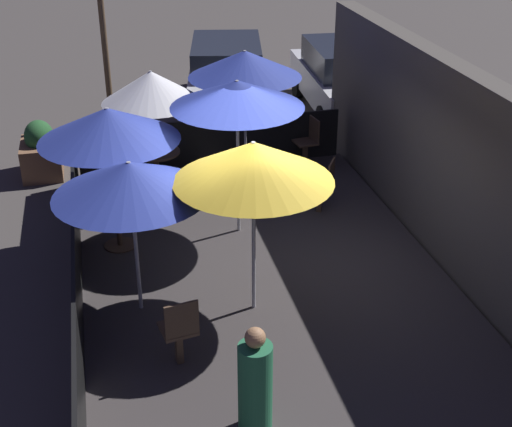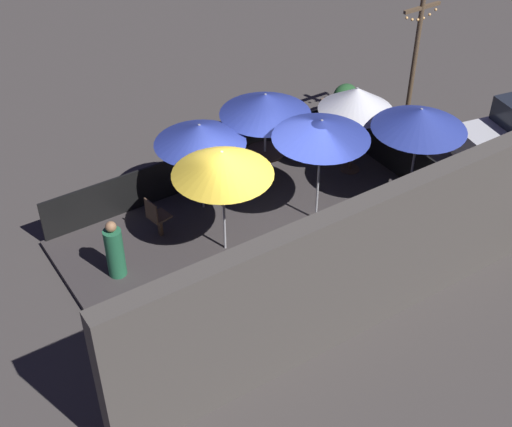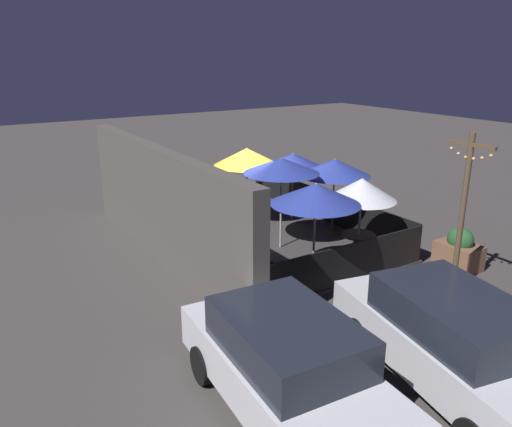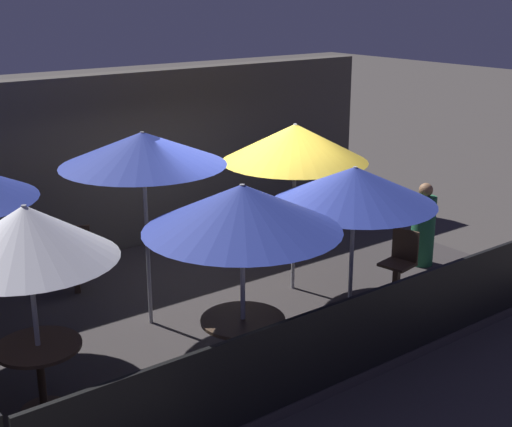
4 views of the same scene
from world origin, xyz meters
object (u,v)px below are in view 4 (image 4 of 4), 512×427
object	(u,v)px
patio_chair_0	(76,257)
patio_umbrella_1	(242,208)
patron_0	(423,228)
patio_umbrella_2	(355,185)
patio_umbrella_3	(295,143)
patio_chair_2	(400,261)
patio_umbrella_4	(143,149)
patio_umbrella_0	(26,233)
dining_table_1	(243,332)
dining_table_0	(39,359)

from	to	relation	value
patio_chair_0	patio_umbrella_1	bearing A→B (deg)	36.94
patio_umbrella_1	patron_0	size ratio (longest dim) A/B	1.72
patio_umbrella_2	patio_umbrella_3	bearing A→B (deg)	77.31
patio_chair_2	patio_umbrella_1	bearing A→B (deg)	-0.00
patio_umbrella_4	patio_chair_2	size ratio (longest dim) A/B	2.60
patio_umbrella_0	dining_table_1	xyz separation A→B (m)	(1.92, -0.79, -1.29)
patron_0	patio_umbrella_4	bearing A→B (deg)	68.78
dining_table_0	patio_chair_2	bearing A→B (deg)	-3.02
patio_umbrella_3	patron_0	size ratio (longest dim) A/B	1.82
patio_umbrella_3	patio_umbrella_2	bearing A→B (deg)	-102.69
patio_umbrella_3	patio_chair_0	bearing A→B (deg)	144.46
patio_umbrella_0	patio_umbrella_3	size ratio (longest dim) A/B	0.92
patio_umbrella_4	patron_0	distance (m)	4.71
patio_umbrella_1	dining_table_1	bearing A→B (deg)	0.00
patio_umbrella_0	dining_table_0	distance (m)	1.31
dining_table_1	patron_0	size ratio (longest dim) A/B	0.69
dining_table_1	patron_0	world-z (taller)	patron_0
dining_table_0	dining_table_1	world-z (taller)	dining_table_1
patio_chair_0	patio_umbrella_0	bearing A→B (deg)	0.00
patio_umbrella_2	patio_umbrella_3	size ratio (longest dim) A/B	0.89
patio_umbrella_1	patio_umbrella_2	world-z (taller)	patio_umbrella_1
patio_umbrella_0	dining_table_0	xyz separation A→B (m)	(-0.00, 0.00, -1.31)
patio_umbrella_0	patio_umbrella_4	world-z (taller)	patio_umbrella_4
patio_chair_2	patio_umbrella_3	bearing A→B (deg)	-58.28
patio_umbrella_2	patio_chair_2	xyz separation A→B (m)	(1.31, 0.36, -1.36)
patron_0	patio_umbrella_1	bearing A→B (deg)	93.48
dining_table_1	patio_chair_0	world-z (taller)	patio_chair_0
patio_umbrella_2	dining_table_0	distance (m)	3.94
patio_umbrella_1	patio_chair_0	size ratio (longest dim) A/B	2.39
patio_umbrella_2	patio_umbrella_4	xyz separation A→B (m)	(-1.82, 1.71, 0.38)
patio_umbrella_2	dining_table_0	bearing A→B (deg)	170.33
patio_chair_2	patio_chair_0	bearing A→B (deg)	-49.60
patio_chair_2	patron_0	bearing A→B (deg)	-162.86
dining_table_1	patio_chair_2	world-z (taller)	patio_chair_2
dining_table_0	dining_table_1	size ratio (longest dim) A/B	0.95
patio_umbrella_1	patio_chair_0	world-z (taller)	patio_umbrella_1
patio_umbrella_3	patio_umbrella_1	bearing A→B (deg)	-141.82
patio_umbrella_1	patio_chair_0	bearing A→B (deg)	96.55
patio_umbrella_4	patio_chair_2	distance (m)	3.82
patio_umbrella_2	dining_table_1	world-z (taller)	patio_umbrella_2
patio_umbrella_1	patron_0	distance (m)	4.63
patio_umbrella_4	patio_chair_0	distance (m)	2.33
dining_table_1	patio_chair_2	bearing A→B (deg)	9.85
patio_umbrella_2	patio_umbrella_4	world-z (taller)	patio_umbrella_4
patio_umbrella_0	patio_umbrella_1	distance (m)	2.07
patio_chair_2	patio_umbrella_4	bearing A→B (deg)	-33.23
patio_umbrella_0	dining_table_1	size ratio (longest dim) A/B	2.42
dining_table_1	patio_chair_2	xyz separation A→B (m)	(3.05, 0.53, -0.08)
patio_umbrella_0	patio_umbrella_1	world-z (taller)	patio_umbrella_1
patio_umbrella_4	dining_table_0	bearing A→B (deg)	-149.34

